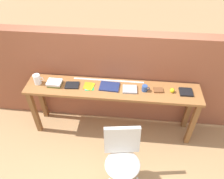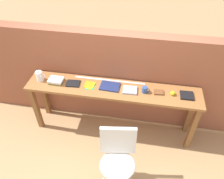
{
  "view_description": "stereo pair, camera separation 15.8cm",
  "coord_description": "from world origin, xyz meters",
  "px_view_note": "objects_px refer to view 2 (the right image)",
  "views": [
    {
      "loc": [
        0.23,
        -2.02,
        2.91
      ],
      "look_at": [
        0.0,
        0.25,
        0.9
      ],
      "focal_mm": 35.0,
      "sensor_mm": 36.0,
      "label": 1
    },
    {
      "loc": [
        0.39,
        -2.0,
        2.91
      ],
      "look_at": [
        0.0,
        0.25,
        0.9
      ],
      "focal_mm": 35.0,
      "sensor_mm": 36.0,
      "label": 2
    }
  ],
  "objects_px": {
    "book_stack_leftmost": "(56,80)",
    "magazine_cycling": "(73,83)",
    "book_open_centre": "(110,86)",
    "sports_ball_small": "(173,93)",
    "pitcher_white": "(39,76)",
    "pamphlet_pile_colourful": "(89,85)",
    "book_repair_rightmost": "(187,96)",
    "mug": "(145,90)",
    "chair_white_moulded": "(118,157)",
    "leather_journal_brown": "(159,92)"
  },
  "relations": [
    {
      "from": "pitcher_white",
      "to": "book_repair_rightmost",
      "type": "xyz_separation_m",
      "value": [
        2.11,
        0.01,
        -0.06
      ]
    },
    {
      "from": "book_stack_leftmost",
      "to": "sports_ball_small",
      "type": "distance_m",
      "value": 1.66
    },
    {
      "from": "mug",
      "to": "book_repair_rightmost",
      "type": "distance_m",
      "value": 0.57
    },
    {
      "from": "pitcher_white",
      "to": "magazine_cycling",
      "type": "bearing_deg",
      "value": -0.52
    },
    {
      "from": "book_stack_leftmost",
      "to": "magazine_cycling",
      "type": "relative_size",
      "value": 1.08
    },
    {
      "from": "chair_white_moulded",
      "to": "pitcher_white",
      "type": "distance_m",
      "value": 1.6
    },
    {
      "from": "book_open_centre",
      "to": "pamphlet_pile_colourful",
      "type": "bearing_deg",
      "value": -173.28
    },
    {
      "from": "book_repair_rightmost",
      "to": "pitcher_white",
      "type": "bearing_deg",
      "value": 179.4
    },
    {
      "from": "magazine_cycling",
      "to": "chair_white_moulded",
      "type": "bearing_deg",
      "value": -51.24
    },
    {
      "from": "magazine_cycling",
      "to": "book_repair_rightmost",
      "type": "distance_m",
      "value": 1.6
    },
    {
      "from": "leather_journal_brown",
      "to": "book_repair_rightmost",
      "type": "height_order",
      "value": "book_repair_rightmost"
    },
    {
      "from": "magazine_cycling",
      "to": "pamphlet_pile_colourful",
      "type": "bearing_deg",
      "value": -2.9
    },
    {
      "from": "book_open_centre",
      "to": "sports_ball_small",
      "type": "xyz_separation_m",
      "value": [
        0.88,
        -0.02,
        0.02
      ]
    },
    {
      "from": "book_stack_leftmost",
      "to": "mug",
      "type": "relative_size",
      "value": 1.9
    },
    {
      "from": "book_open_centre",
      "to": "book_stack_leftmost",
      "type": "bearing_deg",
      "value": -175.15
    },
    {
      "from": "pamphlet_pile_colourful",
      "to": "mug",
      "type": "xyz_separation_m",
      "value": [
        0.79,
        -0.01,
        0.04
      ]
    },
    {
      "from": "pamphlet_pile_colourful",
      "to": "sports_ball_small",
      "type": "bearing_deg",
      "value": -0.06
    },
    {
      "from": "book_stack_leftmost",
      "to": "book_open_centre",
      "type": "xyz_separation_m",
      "value": [
        0.79,
        0.03,
        -0.02
      ]
    },
    {
      "from": "book_repair_rightmost",
      "to": "pamphlet_pile_colourful",
      "type": "bearing_deg",
      "value": 179.45
    },
    {
      "from": "leather_journal_brown",
      "to": "book_repair_rightmost",
      "type": "bearing_deg",
      "value": -5.68
    },
    {
      "from": "book_stack_leftmost",
      "to": "magazine_cycling",
      "type": "distance_m",
      "value": 0.25
    },
    {
      "from": "book_open_centre",
      "to": "mug",
      "type": "height_order",
      "value": "mug"
    },
    {
      "from": "book_repair_rightmost",
      "to": "book_stack_leftmost",
      "type": "bearing_deg",
      "value": 179.62
    },
    {
      "from": "book_stack_leftmost",
      "to": "mug",
      "type": "xyz_separation_m",
      "value": [
        1.29,
        -0.0,
        0.01
      ]
    },
    {
      "from": "pitcher_white",
      "to": "mug",
      "type": "xyz_separation_m",
      "value": [
        1.54,
        -0.01,
        -0.03
      ]
    },
    {
      "from": "pitcher_white",
      "to": "book_open_centre",
      "type": "height_order",
      "value": "pitcher_white"
    },
    {
      "from": "book_repair_rightmost",
      "to": "magazine_cycling",
      "type": "bearing_deg",
      "value": 179.62
    },
    {
      "from": "leather_journal_brown",
      "to": "sports_ball_small",
      "type": "relative_size",
      "value": 2.04
    },
    {
      "from": "magazine_cycling",
      "to": "book_open_centre",
      "type": "distance_m",
      "value": 0.54
    },
    {
      "from": "book_stack_leftmost",
      "to": "book_repair_rightmost",
      "type": "xyz_separation_m",
      "value": [
        1.86,
        0.01,
        -0.02
      ]
    },
    {
      "from": "magazine_cycling",
      "to": "book_open_centre",
      "type": "xyz_separation_m",
      "value": [
        0.54,
        0.03,
        0.0
      ]
    },
    {
      "from": "chair_white_moulded",
      "to": "book_stack_leftmost",
      "type": "bearing_deg",
      "value": 141.01
    },
    {
      "from": "pitcher_white",
      "to": "mug",
      "type": "distance_m",
      "value": 1.54
    },
    {
      "from": "chair_white_moulded",
      "to": "leather_journal_brown",
      "type": "bearing_deg",
      "value": 63.08
    },
    {
      "from": "book_open_centre",
      "to": "mug",
      "type": "distance_m",
      "value": 0.5
    },
    {
      "from": "pamphlet_pile_colourful",
      "to": "leather_journal_brown",
      "type": "bearing_deg",
      "value": 0.47
    },
    {
      "from": "chair_white_moulded",
      "to": "book_stack_leftmost",
      "type": "height_order",
      "value": "book_stack_leftmost"
    },
    {
      "from": "pitcher_white",
      "to": "magazine_cycling",
      "type": "xyz_separation_m",
      "value": [
        0.5,
        -0.0,
        -0.07
      ]
    },
    {
      "from": "chair_white_moulded",
      "to": "mug",
      "type": "distance_m",
      "value": 0.96
    },
    {
      "from": "leather_journal_brown",
      "to": "book_repair_rightmost",
      "type": "distance_m",
      "value": 0.38
    },
    {
      "from": "book_open_centre",
      "to": "book_repair_rightmost",
      "type": "bearing_deg",
      "value": 2.1
    },
    {
      "from": "chair_white_moulded",
      "to": "leather_journal_brown",
      "type": "xyz_separation_m",
      "value": [
        0.44,
        0.86,
        0.37
      ]
    },
    {
      "from": "pamphlet_pile_colourful",
      "to": "chair_white_moulded",
      "type": "bearing_deg",
      "value": -57.27
    },
    {
      "from": "pamphlet_pile_colourful",
      "to": "book_stack_leftmost",
      "type": "bearing_deg",
      "value": -179.13
    },
    {
      "from": "book_open_centre",
      "to": "mug",
      "type": "bearing_deg",
      "value": -0.47
    },
    {
      "from": "book_stack_leftmost",
      "to": "magazine_cycling",
      "type": "xyz_separation_m",
      "value": [
        0.25,
        0.0,
        -0.02
      ]
    },
    {
      "from": "magazine_cycling",
      "to": "pamphlet_pile_colourful",
      "type": "height_order",
      "value": "magazine_cycling"
    },
    {
      "from": "mug",
      "to": "chair_white_moulded",
      "type": "bearing_deg",
      "value": -106.23
    },
    {
      "from": "mug",
      "to": "book_repair_rightmost",
      "type": "relative_size",
      "value": 0.62
    },
    {
      "from": "magazine_cycling",
      "to": "sports_ball_small",
      "type": "xyz_separation_m",
      "value": [
        1.41,
        0.0,
        0.02
      ]
    }
  ]
}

